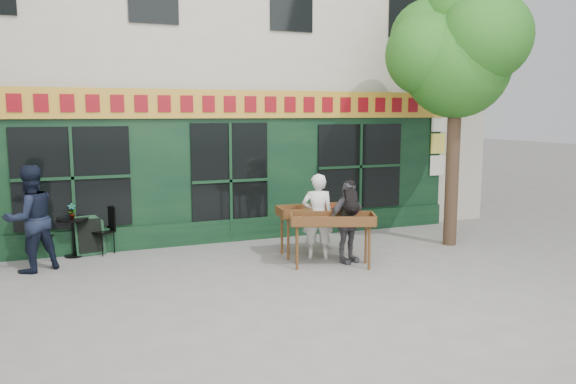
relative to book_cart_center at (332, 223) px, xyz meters
name	(u,v)px	position (x,y,z in m)	size (l,w,h in m)	color
ground	(266,268)	(-1.17, 0.35, -0.82)	(80.00, 80.00, 0.00)	slate
building	(191,32)	(-1.17, 6.32, 4.15)	(14.00, 7.26, 10.00)	beige
street_tree	(457,50)	(3.17, 0.70, 3.29)	(3.05, 2.90, 5.60)	#382619
book_cart_center	(332,223)	(0.00, 0.00, 0.00)	(1.62, 1.13, 0.99)	brown
dog	(351,197)	(0.35, -0.05, 0.47)	(0.34, 0.60, 0.60)	black
woman	(318,216)	(0.00, 0.65, 0.01)	(0.61, 0.40, 1.66)	white
book_cart_right	(316,214)	(0.10, 0.92, 0.00)	(1.55, 0.75, 0.99)	brown
man_right	(347,222)	(0.40, 0.17, -0.04)	(0.91, 0.38, 1.56)	#505055
bistro_table	(73,229)	(-4.41, 2.55, -0.28)	(0.60, 0.60, 0.76)	black
bistro_chair_left	(37,231)	(-5.05, 2.53, -0.26)	(0.41, 0.40, 0.95)	black
bistro_chair_right	(106,226)	(-3.79, 2.60, -0.26)	(0.51, 0.51, 0.95)	black
potted_plant	(72,211)	(-4.41, 2.55, 0.09)	(0.16, 0.11, 0.30)	gray
man_left	(30,219)	(-5.11, 1.72, 0.13)	(0.93, 0.72, 1.91)	black
chalkboard	(90,235)	(-4.10, 2.54, -0.42)	(0.58, 0.28, 0.79)	black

